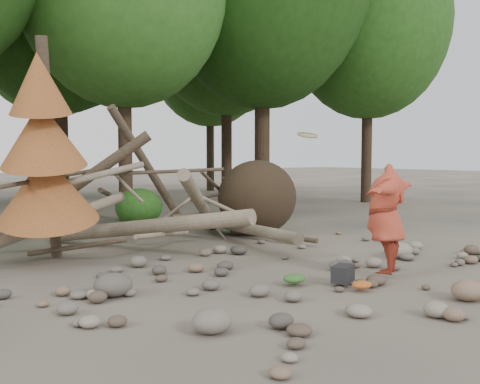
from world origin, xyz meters
TOP-DOWN VIEW (x-y plane):
  - ground at (0.00, 0.00)m, footprint 120.00×120.00m
  - deadfall_pile at (2.02, 4.24)m, footprint 8.55×5.24m
  - dead_conifer at (-3.12, 3.37)m, footprint 2.06×2.16m
  - bush_mid at (0.80, 7.80)m, footprint 1.40×1.40m
  - bush_right at (5.00, 7.00)m, footprint 2.00×2.00m
  - frisbee_thrower at (1.40, -0.93)m, footprint 3.65×1.52m
  - backpack at (0.39, -0.90)m, footprint 0.48×0.41m
  - cloth_green at (-0.27, -0.47)m, footprint 0.40×0.33m
  - cloth_orange at (0.34, -1.35)m, footprint 0.34×0.27m
  - boulder_front_left at (-2.58, -1.64)m, footprint 0.50×0.45m
  - boulder_front_right at (1.22, -2.59)m, footprint 0.50×0.45m
  - boulder_mid_right at (3.04, 0.04)m, footprint 0.55×0.49m
  - boulder_mid_left at (-2.91, 0.61)m, footprint 0.59×0.53m

SIDE VIEW (x-z plane):
  - ground at x=0.00m, z-range 0.00..0.00m
  - cloth_orange at x=0.34m, z-range 0.00..0.12m
  - cloth_green at x=-0.27m, z-range 0.00..0.15m
  - backpack at x=0.39m, z-range 0.00..0.27m
  - boulder_front_left at x=-2.58m, z-range 0.00..0.30m
  - boulder_front_right at x=1.22m, z-range 0.00..0.30m
  - boulder_mid_right at x=3.04m, z-range 0.00..0.33m
  - boulder_mid_left at x=-2.91m, z-range 0.00..0.36m
  - bush_mid at x=0.80m, z-range 0.00..1.12m
  - bush_right at x=5.00m, z-range 0.00..1.60m
  - deadfall_pile at x=2.02m, z-range -0.70..2.60m
  - frisbee_thrower at x=1.40m, z-range -0.16..2.21m
  - dead_conifer at x=-3.12m, z-range -0.06..4.29m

